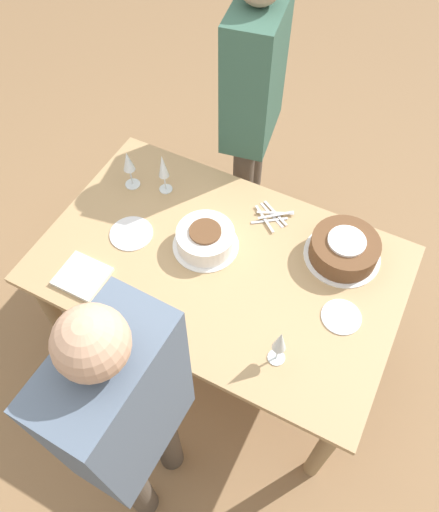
{
  "coord_description": "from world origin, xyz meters",
  "views": [
    {
      "loc": [
        -0.54,
        1.06,
        2.51
      ],
      "look_at": [
        0.0,
        0.0,
        0.78
      ],
      "focal_mm": 35.0,
      "sensor_mm": 36.0,
      "label": 1
    }
  ],
  "objects_px": {
    "wine_glass_far": "(163,168)",
    "person_watching": "(129,418)",
    "wine_glass_extra": "(280,342)",
    "person_cutting": "(253,100)",
    "cake_center_white": "(205,239)",
    "cake_front_chocolate": "(344,249)",
    "wine_glass_near": "(128,163)"
  },
  "relations": [
    {
      "from": "wine_glass_far",
      "to": "person_watching",
      "type": "distance_m",
      "value": 1.15
    },
    {
      "from": "wine_glass_extra",
      "to": "person_cutting",
      "type": "xyz_separation_m",
      "value": [
        0.6,
        -1.05,
        0.1
      ]
    },
    {
      "from": "wine_glass_far",
      "to": "wine_glass_extra",
      "type": "distance_m",
      "value": 0.98
    },
    {
      "from": "wine_glass_far",
      "to": "person_cutting",
      "type": "relative_size",
      "value": 0.14
    },
    {
      "from": "cake_center_white",
      "to": "person_watching",
      "type": "bearing_deg",
      "value": 102.18
    },
    {
      "from": "cake_center_white",
      "to": "wine_glass_extra",
      "type": "height_order",
      "value": "wine_glass_extra"
    },
    {
      "from": "cake_front_chocolate",
      "to": "wine_glass_extra",
      "type": "bearing_deg",
      "value": 83.35
    },
    {
      "from": "cake_center_white",
      "to": "wine_glass_near",
      "type": "relative_size",
      "value": 1.41
    },
    {
      "from": "cake_front_chocolate",
      "to": "wine_glass_far",
      "type": "xyz_separation_m",
      "value": [
        0.87,
        0.01,
        0.09
      ]
    },
    {
      "from": "cake_front_chocolate",
      "to": "person_watching",
      "type": "bearing_deg",
      "value": 70.5
    },
    {
      "from": "person_cutting",
      "to": "wine_glass_near",
      "type": "bearing_deg",
      "value": -43.56
    },
    {
      "from": "wine_glass_extra",
      "to": "person_watching",
      "type": "height_order",
      "value": "person_watching"
    },
    {
      "from": "wine_glass_extra",
      "to": "person_cutting",
      "type": "height_order",
      "value": "person_cutting"
    },
    {
      "from": "cake_center_white",
      "to": "cake_front_chocolate",
      "type": "relative_size",
      "value": 0.88
    },
    {
      "from": "cake_center_white",
      "to": "wine_glass_far",
      "type": "distance_m",
      "value": 0.39
    },
    {
      "from": "cake_center_white",
      "to": "person_cutting",
      "type": "height_order",
      "value": "person_cutting"
    },
    {
      "from": "wine_glass_near",
      "to": "person_cutting",
      "type": "bearing_deg",
      "value": -123.74
    },
    {
      "from": "cake_center_white",
      "to": "wine_glass_far",
      "type": "bearing_deg",
      "value": -32.29
    },
    {
      "from": "wine_glass_extra",
      "to": "person_watching",
      "type": "distance_m",
      "value": 0.58
    },
    {
      "from": "cake_center_white",
      "to": "wine_glass_extra",
      "type": "bearing_deg",
      "value": 144.81
    },
    {
      "from": "wine_glass_near",
      "to": "cake_front_chocolate",
      "type": "bearing_deg",
      "value": -176.63
    },
    {
      "from": "cake_front_chocolate",
      "to": "person_watching",
      "type": "height_order",
      "value": "person_watching"
    },
    {
      "from": "cake_front_chocolate",
      "to": "wine_glass_extra",
      "type": "xyz_separation_m",
      "value": [
        0.07,
        0.56,
        0.09
      ]
    },
    {
      "from": "wine_glass_near",
      "to": "person_cutting",
      "type": "height_order",
      "value": "person_cutting"
    },
    {
      "from": "cake_center_white",
      "to": "cake_front_chocolate",
      "type": "height_order",
      "value": "cake_front_chocolate"
    },
    {
      "from": "wine_glass_near",
      "to": "wine_glass_far",
      "type": "height_order",
      "value": "wine_glass_far"
    },
    {
      "from": "cake_front_chocolate",
      "to": "person_cutting",
      "type": "bearing_deg",
      "value": -36.21
    },
    {
      "from": "cake_front_chocolate",
      "to": "person_cutting",
      "type": "xyz_separation_m",
      "value": [
        0.66,
        -0.49,
        0.19
      ]
    },
    {
      "from": "cake_front_chocolate",
      "to": "wine_glass_far",
      "type": "distance_m",
      "value": 0.88
    },
    {
      "from": "person_cutting",
      "to": "wine_glass_far",
      "type": "bearing_deg",
      "value": -32.42
    },
    {
      "from": "cake_center_white",
      "to": "wine_glass_near",
      "type": "height_order",
      "value": "wine_glass_near"
    },
    {
      "from": "cake_front_chocolate",
      "to": "person_cutting",
      "type": "relative_size",
      "value": 0.21
    }
  ]
}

